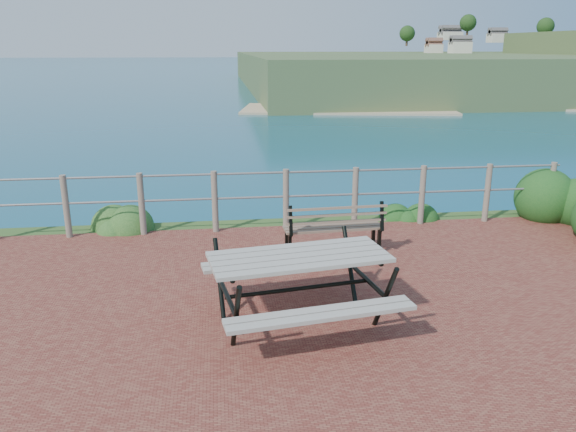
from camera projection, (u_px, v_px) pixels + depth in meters
ground at (323, 326)px, 6.10m from camera, size 10.00×7.00×0.12m
ocean at (219, 55)px, 196.03m from camera, size 1200.00×1200.00×0.00m
safety_railing at (286, 196)px, 9.11m from camera, size 9.40×0.10×1.00m
picnic_table at (299, 282)px, 5.98m from camera, size 1.97×1.61×0.79m
park_bench at (333, 220)px, 8.03m from camera, size 1.44×0.43×0.80m
shrub_right_edge at (567, 222)px, 9.66m from camera, size 1.16×1.16×1.65m
shrub_lip_west at (126, 229)px, 9.34m from camera, size 0.85×0.85×0.62m
shrub_lip_east at (407, 218)px, 9.94m from camera, size 0.76×0.76×0.49m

